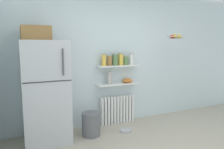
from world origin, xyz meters
TOP-DOWN VIEW (x-y plane):
  - back_wall at (0.00, 2.05)m, footprint 7.04×0.10m
  - refrigerator at (-1.48, 1.66)m, footprint 0.71×0.72m
  - radiator at (-0.06, 1.92)m, footprint 0.72×0.12m
  - wall_shelf_lower at (-0.06, 1.89)m, footprint 0.85×0.22m
  - wall_shelf_upper at (-0.06, 1.89)m, footprint 0.85×0.22m
  - storage_jar_0 at (-0.36, 1.89)m, footprint 0.08×0.08m
  - storage_jar_1 at (-0.24, 1.89)m, footprint 0.09×0.09m
  - storage_jar_2 at (-0.12, 1.89)m, footprint 0.10×0.10m
  - storage_jar_3 at (-0.00, 1.89)m, footprint 0.10×0.10m
  - storage_jar_4 at (0.12, 1.89)m, footprint 0.10×0.10m
  - storage_jar_5 at (0.23, 1.89)m, footprint 0.09×0.09m
  - vase at (-0.24, 1.89)m, footprint 0.09×0.09m
  - shelf_bowl at (0.15, 1.89)m, footprint 0.20×0.20m
  - trash_bin at (-0.75, 1.54)m, footprint 0.32×0.32m
  - pet_food_bowl at (-0.12, 1.44)m, footprint 0.21×0.21m
  - hanging_fruit_basket at (1.03, 1.51)m, footprint 0.35×0.35m

SIDE VIEW (x-z plane):
  - pet_food_bowl at x=-0.12m, z-range 0.00..0.05m
  - trash_bin at x=-0.75m, z-range 0.00..0.41m
  - radiator at x=-0.06m, z-range 0.00..0.56m
  - wall_shelf_lower at x=-0.06m, z-range 0.79..0.82m
  - shelf_bowl at x=0.15m, z-range 0.82..0.91m
  - refrigerator at x=-1.48m, z-range -0.06..1.80m
  - vase at x=-0.24m, z-range 0.82..1.07m
  - wall_shelf_upper at x=-0.06m, z-range 1.16..1.18m
  - storage_jar_4 at x=0.12m, z-range 1.18..1.36m
  - storage_jar_1 at x=-0.24m, z-range 1.18..1.38m
  - storage_jar_5 at x=0.23m, z-range 1.18..1.41m
  - storage_jar_2 at x=-0.12m, z-range 1.18..1.41m
  - storage_jar_0 at x=-0.36m, z-range 1.18..1.41m
  - storage_jar_3 at x=0.00m, z-range 1.18..1.42m
  - back_wall at x=0.00m, z-range 0.00..2.60m
  - hanging_fruit_basket at x=1.03m, z-range 1.68..1.78m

